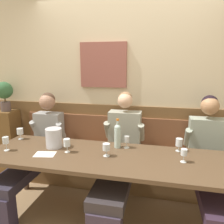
{
  "coord_description": "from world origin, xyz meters",
  "views": [
    {
      "loc": [
        0.47,
        -1.92,
        1.68
      ],
      "look_at": [
        -0.06,
        0.44,
        1.13
      ],
      "focal_mm": 35.28,
      "sensor_mm": 36.0,
      "label": 1
    }
  ],
  "objects_px": {
    "person_center_left_seat": "(37,146)",
    "person_left_seat": "(211,162)",
    "dining_table": "(111,162)",
    "wine_glass_center_front": "(184,153)",
    "wine_bottle_clear_water": "(118,135)",
    "wine_glass_center_rear": "(6,141)",
    "wine_glass_near_bucket": "(179,143)",
    "wall_bench": "(122,166)",
    "wine_glass_mid_left": "(127,140)",
    "wine_glass_mid_right": "(67,143)",
    "potted_plant": "(4,93)",
    "person_right_seat": "(120,154)",
    "ice_bucket": "(54,138)",
    "wine_glass_right_end": "(20,131)",
    "wine_glass_by_bottle": "(106,148)"
  },
  "relations": [
    {
      "from": "ice_bucket",
      "to": "potted_plant",
      "type": "height_order",
      "value": "potted_plant"
    },
    {
      "from": "dining_table",
      "to": "person_right_seat",
      "type": "relative_size",
      "value": 2.01
    },
    {
      "from": "wall_bench",
      "to": "wine_bottle_clear_water",
      "type": "relative_size",
      "value": 8.87
    },
    {
      "from": "dining_table",
      "to": "person_center_left_seat",
      "type": "distance_m",
      "value": 1.11
    },
    {
      "from": "person_center_left_seat",
      "to": "dining_table",
      "type": "bearing_deg",
      "value": -17.7
    },
    {
      "from": "wine_glass_near_bucket",
      "to": "wine_glass_right_end",
      "type": "bearing_deg",
      "value": -178.94
    },
    {
      "from": "dining_table",
      "to": "wine_glass_center_front",
      "type": "xyz_separation_m",
      "value": [
        0.71,
        0.01,
        0.17
      ]
    },
    {
      "from": "wine_glass_near_bucket",
      "to": "wine_glass_center_front",
      "type": "distance_m",
      "value": 0.27
    },
    {
      "from": "person_right_seat",
      "to": "wine_glass_mid_left",
      "type": "distance_m",
      "value": 0.24
    },
    {
      "from": "person_left_seat",
      "to": "wine_glass_right_end",
      "type": "relative_size",
      "value": 9.42
    },
    {
      "from": "ice_bucket",
      "to": "wine_glass_right_end",
      "type": "relative_size",
      "value": 1.58
    },
    {
      "from": "person_right_seat",
      "to": "person_left_seat",
      "type": "bearing_deg",
      "value": -0.04
    },
    {
      "from": "person_center_left_seat",
      "to": "wine_bottle_clear_water",
      "type": "distance_m",
      "value": 1.11
    },
    {
      "from": "dining_table",
      "to": "wine_glass_mid_right",
      "type": "xyz_separation_m",
      "value": [
        -0.48,
        -0.01,
        0.17
      ]
    },
    {
      "from": "wine_glass_right_end",
      "to": "wine_glass_near_bucket",
      "type": "bearing_deg",
      "value": 1.06
    },
    {
      "from": "wine_glass_mid_left",
      "to": "wine_glass_center_rear",
      "type": "xyz_separation_m",
      "value": [
        -1.26,
        -0.36,
        0.02
      ]
    },
    {
      "from": "dining_table",
      "to": "ice_bucket",
      "type": "height_order",
      "value": "ice_bucket"
    },
    {
      "from": "wine_glass_near_bucket",
      "to": "potted_plant",
      "type": "distance_m",
      "value": 2.53
    },
    {
      "from": "person_center_left_seat",
      "to": "wall_bench",
      "type": "bearing_deg",
      "value": 18.9
    },
    {
      "from": "person_left_seat",
      "to": "wine_glass_center_rear",
      "type": "height_order",
      "value": "person_left_seat"
    },
    {
      "from": "wine_glass_center_front",
      "to": "wine_glass_by_bottle",
      "type": "xyz_separation_m",
      "value": [
        -0.76,
        -0.03,
        -0.0
      ]
    },
    {
      "from": "wall_bench",
      "to": "person_right_seat",
      "type": "bearing_deg",
      "value": -85.38
    },
    {
      "from": "person_right_seat",
      "to": "wine_glass_right_end",
      "type": "bearing_deg",
      "value": -176.06
    },
    {
      "from": "wine_glass_center_rear",
      "to": "potted_plant",
      "type": "height_order",
      "value": "potted_plant"
    },
    {
      "from": "wine_glass_by_bottle",
      "to": "wine_glass_near_bucket",
      "type": "bearing_deg",
      "value": 22.01
    },
    {
      "from": "person_left_seat",
      "to": "potted_plant",
      "type": "height_order",
      "value": "potted_plant"
    },
    {
      "from": "wine_glass_center_front",
      "to": "wall_bench",
      "type": "bearing_deg",
      "value": 136.07
    },
    {
      "from": "wine_bottle_clear_water",
      "to": "wine_glass_center_rear",
      "type": "bearing_deg",
      "value": -163.09
    },
    {
      "from": "person_left_seat",
      "to": "person_right_seat",
      "type": "bearing_deg",
      "value": 179.96
    },
    {
      "from": "dining_table",
      "to": "person_center_left_seat",
      "type": "relative_size",
      "value": 2.08
    },
    {
      "from": "wine_bottle_clear_water",
      "to": "wine_glass_center_rear",
      "type": "relative_size",
      "value": 2.15
    },
    {
      "from": "wine_bottle_clear_water",
      "to": "wine_glass_near_bucket",
      "type": "xyz_separation_m",
      "value": [
        0.67,
        0.04,
        -0.05
      ]
    },
    {
      "from": "ice_bucket",
      "to": "wine_glass_near_bucket",
      "type": "height_order",
      "value": "ice_bucket"
    },
    {
      "from": "dining_table",
      "to": "wine_glass_center_front",
      "type": "bearing_deg",
      "value": 1.19
    },
    {
      "from": "wine_glass_right_end",
      "to": "potted_plant",
      "type": "distance_m",
      "value": 0.84
    },
    {
      "from": "wine_glass_center_front",
      "to": "wine_glass_mid_left",
      "type": "bearing_deg",
      "value": 157.93
    },
    {
      "from": "wine_glass_center_front",
      "to": "wine_glass_mid_right",
      "type": "distance_m",
      "value": 1.19
    },
    {
      "from": "wine_glass_center_front",
      "to": "wine_glass_by_bottle",
      "type": "relative_size",
      "value": 0.99
    },
    {
      "from": "wine_bottle_clear_water",
      "to": "wine_glass_center_front",
      "type": "xyz_separation_m",
      "value": [
        0.69,
        -0.23,
        -0.05
      ]
    },
    {
      "from": "person_center_left_seat",
      "to": "person_left_seat",
      "type": "distance_m",
      "value": 2.1
    },
    {
      "from": "wall_bench",
      "to": "wine_glass_mid_left",
      "type": "height_order",
      "value": "wall_bench"
    },
    {
      "from": "dining_table",
      "to": "wine_glass_near_bucket",
      "type": "xyz_separation_m",
      "value": [
        0.69,
        0.28,
        0.17
      ]
    },
    {
      "from": "wine_glass_mid_left",
      "to": "wine_glass_mid_right",
      "type": "xyz_separation_m",
      "value": [
        -0.6,
        -0.26,
        0.01
      ]
    },
    {
      "from": "ice_bucket",
      "to": "wine_glass_center_rear",
      "type": "height_order",
      "value": "ice_bucket"
    },
    {
      "from": "wall_bench",
      "to": "person_left_seat",
      "type": "xyz_separation_m",
      "value": [
        1.04,
        -0.37,
        0.35
      ]
    },
    {
      "from": "dining_table",
      "to": "potted_plant",
      "type": "bearing_deg",
      "value": 157.5
    },
    {
      "from": "wine_glass_mid_left",
      "to": "wine_glass_by_bottle",
      "type": "relative_size",
      "value": 1.03
    },
    {
      "from": "ice_bucket",
      "to": "wine_glass_center_rear",
      "type": "xyz_separation_m",
      "value": [
        -0.46,
        -0.2,
        0.0
      ]
    },
    {
      "from": "wine_bottle_clear_water",
      "to": "wine_glass_mid_left",
      "type": "xyz_separation_m",
      "value": [
        0.1,
        0.01,
        -0.05
      ]
    },
    {
      "from": "wine_glass_near_bucket",
      "to": "wine_glass_center_rear",
      "type": "bearing_deg",
      "value": -167.86
    }
  ]
}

